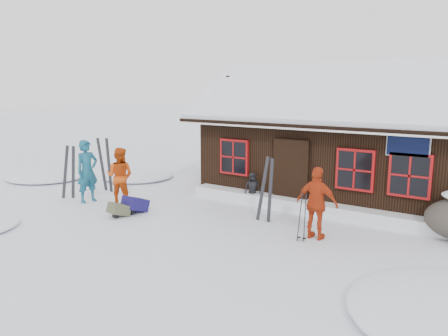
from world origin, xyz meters
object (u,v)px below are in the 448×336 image
at_px(ski_poles, 302,218).
at_px(backpack_olive, 119,212).
at_px(ski_pair_left, 69,173).
at_px(skier_crouched, 252,188).
at_px(backpack_blue, 135,207).
at_px(skier_teal, 87,171).
at_px(skier_orange_left, 120,176).
at_px(skier_orange_right, 317,203).

distance_m(ski_poles, backpack_olive, 5.15).
bearing_deg(ski_pair_left, skier_crouched, 9.05).
relative_size(ski_poles, backpack_blue, 1.86).
relative_size(skier_teal, ski_poles, 1.62).
height_order(skier_teal, ski_pair_left, skier_teal).
distance_m(skier_crouched, ski_poles, 3.52).
distance_m(ski_pair_left, backpack_blue, 3.04).
distance_m(skier_orange_left, ski_poles, 6.01).
xyz_separation_m(backpack_blue, backpack_olive, (-0.09, -0.54, -0.03)).
relative_size(skier_teal, ski_pair_left, 1.10).
relative_size(ski_poles, backpack_olive, 2.26).
bearing_deg(backpack_blue, ski_pair_left, -175.86).
height_order(ski_pair_left, ski_poles, ski_pair_left).
distance_m(skier_orange_right, skier_crouched, 3.50).
xyz_separation_m(ski_pair_left, backpack_olive, (2.88, -0.57, -0.69)).
distance_m(skier_orange_left, skier_crouched, 4.09).
relative_size(skier_orange_right, backpack_olive, 3.26).
bearing_deg(backpack_olive, ski_poles, 24.01).
bearing_deg(backpack_blue, skier_orange_left, 162.21).
bearing_deg(skier_teal, ski_poles, -77.94).
relative_size(skier_orange_left, ski_poles, 1.46).
relative_size(skier_orange_right, ski_pair_left, 0.98).
relative_size(skier_crouched, ski_poles, 0.81).
bearing_deg(skier_teal, skier_orange_left, -61.86).
distance_m(skier_teal, ski_poles, 7.08).
xyz_separation_m(skier_orange_left, backpack_blue, (1.06, -0.44, -0.71)).
xyz_separation_m(skier_crouched, ski_poles, (2.68, -2.28, 0.08)).
relative_size(ski_pair_left, backpack_blue, 2.74).
bearing_deg(ski_poles, backpack_blue, -174.21).
relative_size(skier_orange_left, skier_orange_right, 1.01).
bearing_deg(skier_orange_left, backpack_blue, 134.39).
bearing_deg(ski_poles, backpack_olive, -168.31).
height_order(skier_orange_right, ski_poles, skier_orange_right).
distance_m(skier_crouched, ski_pair_left, 5.92).
bearing_deg(skier_orange_left, skier_crouched, -167.89).
bearing_deg(backpack_blue, backpack_olive, -94.35).
relative_size(skier_teal, backpack_blue, 3.02).
height_order(skier_teal, skier_orange_left, skier_teal).
bearing_deg(ski_pair_left, skier_orange_right, -12.97).
bearing_deg(skier_orange_right, skier_teal, 6.86).
relative_size(skier_teal, backpack_olive, 3.66).
relative_size(skier_orange_left, skier_crouched, 1.80).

